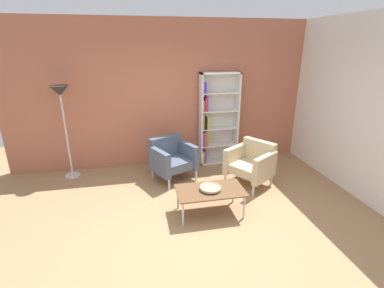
% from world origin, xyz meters
% --- Properties ---
extents(ground_plane, '(8.32, 8.32, 0.00)m').
position_xyz_m(ground_plane, '(0.00, 0.00, 0.00)').
color(ground_plane, '#9E7751').
extents(brick_back_panel, '(6.40, 0.12, 2.90)m').
position_xyz_m(brick_back_panel, '(0.00, 2.46, 1.45)').
color(brick_back_panel, '#B2664C').
rests_on(brick_back_panel, ground_plane).
extents(plaster_right_partition, '(0.12, 5.20, 2.90)m').
position_xyz_m(plaster_right_partition, '(2.86, 0.60, 1.45)').
color(plaster_right_partition, silver).
rests_on(plaster_right_partition, ground_plane).
extents(bookshelf_tall, '(0.80, 0.30, 1.90)m').
position_xyz_m(bookshelf_tall, '(0.90, 2.25, 0.94)').
color(bookshelf_tall, silver).
rests_on(bookshelf_tall, ground_plane).
extents(coffee_table_low, '(1.00, 0.56, 0.40)m').
position_xyz_m(coffee_table_low, '(0.28, 0.33, 0.37)').
color(coffee_table_low, brown).
rests_on(coffee_table_low, ground_plane).
extents(decorative_bowl, '(0.32, 0.32, 0.05)m').
position_xyz_m(decorative_bowl, '(0.28, 0.33, 0.43)').
color(decorative_bowl, tan).
rests_on(decorative_bowl, coffee_table_low).
extents(armchair_near_window, '(0.92, 0.89, 0.78)m').
position_xyz_m(armchair_near_window, '(-0.11, 1.63, 0.41)').
color(armchair_near_window, '#4C566B').
rests_on(armchair_near_window, ground_plane).
extents(armchair_spare_guest, '(0.92, 0.94, 0.78)m').
position_xyz_m(armchair_spare_guest, '(1.26, 1.12, 0.41)').
color(armchair_spare_guest, '#C6B289').
rests_on(armchair_spare_guest, ground_plane).
extents(floor_lamp_torchiere, '(0.32, 0.32, 1.74)m').
position_xyz_m(floor_lamp_torchiere, '(-2.00, 2.10, 1.45)').
color(floor_lamp_torchiere, silver).
rests_on(floor_lamp_torchiere, ground_plane).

